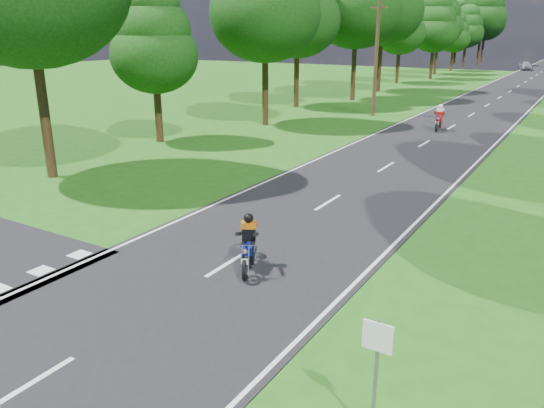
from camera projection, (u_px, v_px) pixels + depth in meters
The scene contains 8 objects.
ground at pixel (179, 294), 12.33m from camera, with size 160.00×160.00×0.00m, color #205413.
main_road at pixel (510, 91), 52.92m from camera, with size 7.00×140.00×0.02m, color black.
road_markings at pixel (505, 93), 51.47m from camera, with size 7.40×140.00×0.01m.
telegraph_pole at pixel (376, 57), 36.75m from camera, with size 1.20×0.26×8.00m.
road_sign at pixel (376, 361), 7.56m from camera, with size 0.45×0.07×2.00m.
rider_near_blue at pixel (248, 242), 13.42m from camera, with size 0.57×1.71×1.42m, color #0D1B99, non-canonical shape.
rider_far_red at pixel (439, 117), 32.16m from camera, with size 0.63×1.88×1.56m, color #A70C23, non-canonical shape.
distant_car at pixel (526, 66), 81.04m from camera, with size 1.53×3.81×1.30m, color #AAABB1.
Camera 1 is at (7.59, -8.33, 5.84)m, focal length 35.00 mm.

